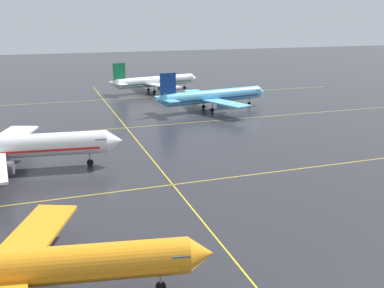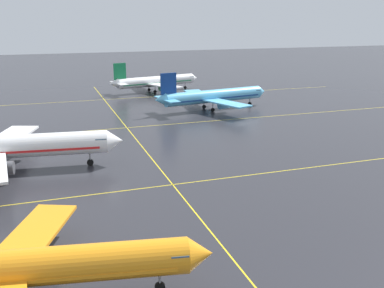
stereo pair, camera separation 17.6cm
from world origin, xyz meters
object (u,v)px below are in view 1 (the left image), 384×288
object	(u,v)px
airliner_second_row	(2,148)
airliner_front_gate	(23,269)
airliner_third_row	(212,96)
airliner_far_left_stand	(155,81)

from	to	relation	value
airliner_second_row	airliner_front_gate	bearing A→B (deg)	-83.87
airliner_front_gate	airliner_third_row	size ratio (longest dim) A/B	0.96
airliner_front_gate	airliner_third_row	distance (m)	87.89
airliner_third_row	airliner_far_left_stand	distance (m)	35.33
airliner_third_row	airliner_far_left_stand	size ratio (longest dim) A/B	1.05
airliner_second_row	airliner_far_left_stand	bearing A→B (deg)	58.06
airliner_second_row	airliner_third_row	bearing A→B (deg)	34.75
airliner_front_gate	airliner_far_left_stand	xyz separation A→B (m)	(39.56, 108.64, -0.03)
airliner_third_row	airliner_far_left_stand	world-z (taller)	airliner_third_row
airliner_second_row	airliner_third_row	world-z (taller)	airliner_second_row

